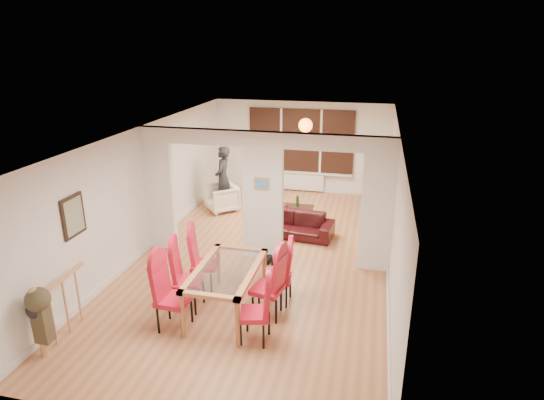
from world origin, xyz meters
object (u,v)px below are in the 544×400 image
(coffee_table, at_px, (292,211))
(sofa, at_px, (292,224))
(dining_chair_la, at_px, (173,295))
(person, at_px, (223,178))
(armchair, at_px, (222,198))
(dining_chair_lb, at_px, (188,277))
(television, at_px, (366,209))
(dining_chair_rb, at_px, (267,284))
(dining_table, at_px, (227,290))
(dining_chair_rc, at_px, (278,273))
(dining_chair_lc, at_px, (204,261))
(bowl, at_px, (283,206))
(dining_chair_ra, at_px, (255,309))
(bottle, at_px, (297,201))

(coffee_table, bearing_deg, sofa, -78.96)
(dining_chair_la, height_order, person, person)
(dining_chair_la, height_order, armchair, dining_chair_la)
(dining_chair_lb, relative_size, television, 1.14)
(dining_chair_rb, distance_m, person, 5.05)
(dining_table, xyz_separation_m, dining_chair_rc, (0.74, 0.50, 0.14))
(dining_chair_rc, bearing_deg, dining_chair_lc, 170.89)
(dining_chair_lc, height_order, dining_chair_rb, dining_chair_rb)
(dining_chair_rb, distance_m, armchair, 4.96)
(coffee_table, relative_size, bowl, 4.79)
(dining_chair_ra, relative_size, coffee_table, 0.99)
(dining_chair_lb, distance_m, dining_chair_rc, 1.50)
(coffee_table, bearing_deg, dining_chair_lc, -102.26)
(television, bearing_deg, dining_chair_lb, 152.00)
(dining_chair_rb, height_order, television, dining_chair_rb)
(dining_table, relative_size, dining_chair_lb, 1.51)
(dining_chair_lc, xyz_separation_m, coffee_table, (0.84, 3.87, -0.43))
(dining_chair_lb, relative_size, coffee_table, 1.06)
(armchair, distance_m, television, 3.68)
(dining_chair_ra, relative_size, armchair, 1.40)
(dining_chair_lc, bearing_deg, bowl, 68.72)
(dining_chair_lc, height_order, coffee_table, dining_chair_lc)
(dining_table, height_order, coffee_table, dining_table)
(dining_chair_lb, height_order, sofa, dining_chair_lb)
(dining_chair_rb, bearing_deg, coffee_table, 107.47)
(sofa, height_order, bottle, sofa)
(armchair, height_order, bottle, armchair)
(dining_chair_ra, height_order, television, dining_chair_ra)
(dining_chair_rb, height_order, coffee_table, dining_chair_rb)
(dining_chair_rc, relative_size, person, 0.64)
(dining_table, xyz_separation_m, dining_chair_lc, (-0.62, 0.61, 0.16))
(armchair, bearing_deg, dining_chair_ra, -17.16)
(dining_chair_rc, xyz_separation_m, bottle, (-0.38, 4.02, -0.14))
(dining_chair_rb, bearing_deg, dining_chair_la, -141.96)
(bottle, bearing_deg, dining_chair_lc, -104.03)
(armchair, bearing_deg, dining_table, -21.15)
(dining_chair_rc, distance_m, bowl, 3.99)
(dining_chair_lc, distance_m, coffee_table, 3.98)
(dining_table, height_order, sofa, dining_table)
(television, distance_m, bowl, 2.05)
(sofa, relative_size, armchair, 2.46)
(dining_table, relative_size, person, 1.01)
(coffee_table, distance_m, bowl, 0.26)
(dining_chair_rb, height_order, sofa, dining_chair_rb)
(person, bearing_deg, bowl, 82.75)
(person, xyz_separation_m, bottle, (1.96, -0.02, -0.45))
(dining_chair_ra, distance_m, bowl, 5.07)
(dining_table, distance_m, bowl, 4.42)
(sofa, distance_m, bottle, 1.24)
(bottle, bearing_deg, dining_chair_rc, -84.54)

